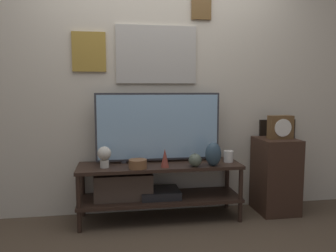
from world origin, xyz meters
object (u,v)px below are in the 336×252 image
(vase_urn_stoneware, at_px, (213,154))
(vase_slim_bronze, at_px, (165,158))
(television, at_px, (158,127))
(vase_round_glass, at_px, (195,160))
(vase_wide_bowl, at_px, (138,164))
(candle_jar, at_px, (228,156))
(decorative_bust, at_px, (104,155))
(mantel_clock, at_px, (280,127))

(vase_urn_stoneware, relative_size, vase_slim_bronze, 1.31)
(television, bearing_deg, vase_slim_bronze, -81.55)
(vase_round_glass, relative_size, vase_wide_bowl, 0.74)
(candle_jar, bearing_deg, vase_urn_stoneware, -145.50)
(vase_wide_bowl, height_order, decorative_bust, decorative_bust)
(vase_round_glass, bearing_deg, television, 141.47)
(candle_jar, height_order, mantel_clock, mantel_clock)
(vase_urn_stoneware, height_order, vase_slim_bronze, vase_urn_stoneware)
(vase_urn_stoneware, bearing_deg, candle_jar, 34.50)
(vase_round_glass, relative_size, mantel_clock, 0.51)
(television, relative_size, candle_jar, 10.99)
(mantel_clock, bearing_deg, vase_round_glass, -170.70)
(candle_jar, bearing_deg, television, 170.80)
(mantel_clock, bearing_deg, decorative_bust, -178.23)
(candle_jar, distance_m, decorative_bust, 1.16)
(vase_wide_bowl, relative_size, decorative_bust, 0.85)
(vase_urn_stoneware, relative_size, decorative_bust, 1.15)
(television, distance_m, vase_wide_bowl, 0.42)
(vase_wide_bowl, bearing_deg, mantel_clock, 4.99)
(vase_slim_bronze, bearing_deg, vase_urn_stoneware, -2.70)
(vase_slim_bronze, xyz_separation_m, decorative_bust, (-0.53, 0.07, 0.03))
(candle_jar, bearing_deg, vase_slim_bronze, -170.02)
(vase_urn_stoneware, height_order, candle_jar, vase_urn_stoneware)
(television, height_order, vase_wide_bowl, television)
(vase_round_glass, distance_m, vase_wide_bowl, 0.51)
(vase_slim_bronze, height_order, vase_wide_bowl, vase_slim_bronze)
(vase_urn_stoneware, distance_m, vase_slim_bronze, 0.44)
(vase_slim_bronze, distance_m, decorative_bust, 0.54)
(vase_slim_bronze, relative_size, mantel_clock, 0.71)
(decorative_bust, bearing_deg, vase_urn_stoneware, -5.34)
(television, bearing_deg, vase_urn_stoneware, -26.90)
(television, xyz_separation_m, vase_urn_stoneware, (0.47, -0.24, -0.23))
(television, distance_m, mantel_clock, 1.19)
(vase_wide_bowl, relative_size, candle_jar, 1.50)
(vase_round_glass, bearing_deg, candle_jar, 20.43)
(vase_slim_bronze, xyz_separation_m, vase_wide_bowl, (-0.24, -0.00, -0.04))
(mantel_clock, bearing_deg, vase_slim_bronze, -173.98)
(vase_slim_bronze, xyz_separation_m, vase_round_glass, (0.27, -0.02, -0.02))
(vase_slim_bronze, relative_size, vase_round_glass, 1.40)
(vase_round_glass, bearing_deg, vase_wide_bowl, 177.43)
(vase_urn_stoneware, bearing_deg, vase_wide_bowl, 178.26)
(mantel_clock, bearing_deg, television, 175.37)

